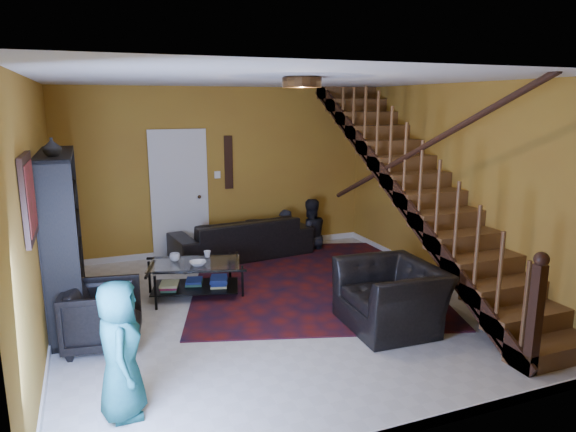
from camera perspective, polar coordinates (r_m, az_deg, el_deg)
name	(u,v)px	position (r m, az deg, el deg)	size (l,w,h in m)	color
floor	(276,308)	(6.59, -1.34, -10.20)	(5.50, 5.50, 0.00)	beige
room	(155,284)	(7.51, -14.59, -7.30)	(5.50, 5.50, 5.50)	#A97F25
staircase	(423,189)	(7.18, 14.75, 2.92)	(0.95, 5.02, 3.18)	brown
bookshelf	(64,241)	(6.52, -23.64, -2.59)	(0.35, 1.80, 2.00)	black
door	(180,196)	(8.68, -11.95, 2.16)	(0.82, 0.05, 2.05)	silver
framed_picture	(28,198)	(4.90, -26.89, 1.84)	(0.04, 0.74, 0.74)	maroon
wall_hanging	(229,162)	(8.79, -6.62, 5.93)	(0.14, 0.03, 0.90)	black
ceiling_fixture	(302,82)	(5.34, 1.55, 14.62)	(0.40, 0.40, 0.10)	#3F2814
rug	(310,280)	(7.57, 2.50, -7.06)	(3.30, 3.78, 0.02)	#4F100E
sofa	(241,237)	(8.62, -5.19, -2.38)	(2.29, 0.90, 0.67)	black
armchair_left	(103,315)	(5.85, -19.85, -10.36)	(0.74, 0.76, 0.69)	black
armchair_right	(391,296)	(6.08, 11.35, -8.72)	(1.13, 0.99, 0.74)	black
person_adult_a	(285,243)	(8.96, -0.39, -3.00)	(0.44, 0.29, 1.19)	black
person_adult_b	(310,236)	(9.12, 2.44, -2.25)	(0.65, 0.51, 1.35)	black
person_child	(120,350)	(4.50, -18.16, -13.93)	(0.57, 0.37, 1.18)	#175754
coffee_table	(195,277)	(7.03, -10.26, -6.65)	(1.33, 1.00, 0.45)	black
cup_a	(175,257)	(7.10, -12.47, -4.48)	(0.13, 0.13, 0.11)	#999999
cup_b	(207,254)	(7.18, -8.96, -4.20)	(0.10, 0.10, 0.09)	#999999
bowl	(198,263)	(6.86, -9.99, -5.20)	(0.22, 0.22, 0.05)	#999999
vase	(52,147)	(5.84, -24.76, 6.97)	(0.18, 0.18, 0.19)	#999999
popcorn_bucket	(133,398)	(4.78, -16.83, -18.79)	(0.15, 0.15, 0.17)	red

